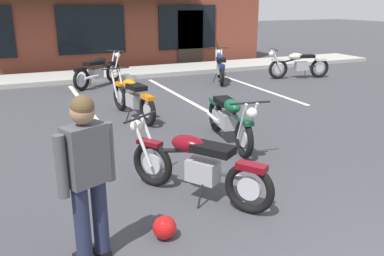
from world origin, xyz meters
TOP-DOWN VIEW (x-y plane):
  - ground_plane at (0.00, 3.89)m, footprint 80.00×80.00m
  - sidewalk_kerb at (0.00, 12.06)m, footprint 22.00×1.80m
  - brick_storefront_building at (0.00, 16.23)m, footprint 14.18×6.16m
  - painted_stall_lines at (0.00, 8.46)m, footprint 7.65×4.80m
  - motorcycle_foreground_classic at (-0.77, 2.78)m, footprint 1.41×1.83m
  - motorcycle_red_sportbike at (-0.46, 6.80)m, footprint 0.73×2.10m
  - motorcycle_blue_standard at (3.23, 9.71)m, footprint 1.15×1.98m
  - motorcycle_green_cafe_racer at (0.63, 4.45)m, footprint 0.73×2.10m
  - motorcycle_orange_scrambler at (5.84, 9.15)m, footprint 2.07×0.86m
  - motorcycle_cream_vintage at (-0.44, 10.54)m, footprint 1.77×1.52m
  - person_in_black_shirt at (-2.24, 1.96)m, footprint 0.59×0.38m
  - helmet_on_pavement at (-1.47, 2.05)m, footprint 0.26×0.26m

SIDE VIEW (x-z plane):
  - ground_plane at x=0.00m, z-range 0.00..0.00m
  - painted_stall_lines at x=0.00m, z-range 0.00..0.01m
  - sidewalk_kerb at x=0.00m, z-range 0.00..0.14m
  - helmet_on_pavement at x=-1.47m, z-range 0.00..0.26m
  - motorcycle_foreground_classic at x=-0.77m, z-range -0.03..0.95m
  - motorcycle_red_sportbike at x=-0.46m, z-range -0.03..0.95m
  - motorcycle_blue_standard at x=3.23m, z-range -0.03..0.95m
  - motorcycle_green_cafe_racer at x=0.63m, z-range -0.03..0.95m
  - motorcycle_orange_scrambler at x=5.84m, z-range -0.03..0.95m
  - motorcycle_cream_vintage at x=-0.44m, z-range -0.03..0.95m
  - person_in_black_shirt at x=-2.24m, z-range 0.11..1.79m
  - brick_storefront_building at x=0.00m, z-range 0.00..3.42m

